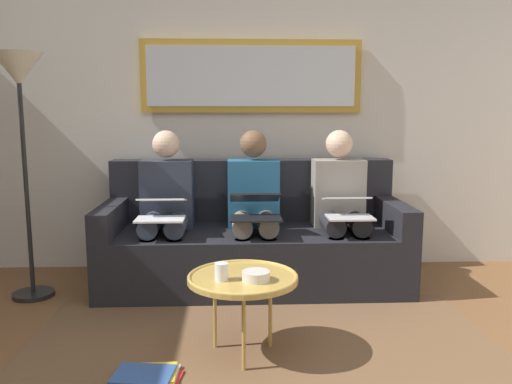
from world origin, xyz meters
The scene contains 15 objects.
wall_rear centered at (0.00, -2.60, 1.30)m, with size 6.00×0.12×2.60m, color beige.
area_rug centered at (0.00, -0.85, 0.00)m, with size 2.60×1.80×0.01m, color brown.
couch centered at (0.00, -2.12, 0.31)m, with size 2.20×0.90×0.90m.
framed_mirror centered at (0.00, -2.51, 1.55)m, with size 1.74×0.05×0.57m.
coffee_table centered at (0.10, -0.90, 0.42)m, with size 0.58×0.58×0.44m.
cup centered at (0.21, -0.84, 0.48)m, with size 0.07×0.07×0.09m, color silver.
bowl centered at (0.04, -0.83, 0.46)m, with size 0.14×0.14×0.05m, color beige.
person_left centered at (-0.64, -2.05, 0.61)m, with size 0.38×0.58×1.14m.
laptop_silver centered at (-0.64, -1.80, 0.63)m, with size 0.31×0.34×0.14m.
person_middle centered at (0.00, -2.05, 0.61)m, with size 0.38×0.58×1.14m.
laptop_black centered at (0.00, -1.82, 0.63)m, with size 0.34×0.39×0.17m.
person_right centered at (0.64, -2.05, 0.61)m, with size 0.38×0.58×1.14m.
laptop_white centered at (0.64, -1.80, 0.63)m, with size 0.32×0.33×0.14m.
magazine_stack centered at (0.57, -0.65, 0.03)m, with size 0.34×0.26×0.04m.
standing_lamp centered at (1.55, -1.85, 1.37)m, with size 0.32×0.32×1.66m.
Camera 1 is at (0.15, 1.72, 1.29)m, focal length 36.74 mm.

